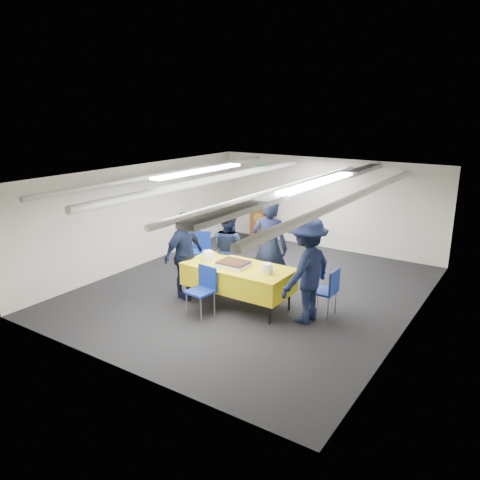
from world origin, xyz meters
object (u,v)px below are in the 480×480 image
at_px(sheet_cake, 234,264).
at_px(sailor_a, 270,248).
at_px(chair_right, 328,288).
at_px(chair_left, 201,247).
at_px(serving_table, 238,277).
at_px(sailor_c, 184,255).
at_px(sailor_d, 307,270).
at_px(podium, 263,220).
at_px(sailor_b, 228,250).
at_px(chair_near, 204,286).

bearing_deg(sheet_cake, sailor_a, 71.97).
xyz_separation_m(chair_right, sailor_a, (-1.33, 0.27, 0.42)).
distance_m(chair_right, chair_left, 3.37).
height_order(serving_table, sailor_a, sailor_a).
relative_size(serving_table, sailor_c, 1.20).
distance_m(sheet_cake, sailor_d, 1.36).
bearing_deg(serving_table, sailor_c, -170.02).
relative_size(sailor_a, sailor_c, 1.15).
relative_size(sheet_cake, podium, 0.44).
bearing_deg(sailor_b, podium, -61.73).
bearing_deg(sailor_b, sheet_cake, 139.59).
relative_size(chair_near, sailor_a, 0.46).
xyz_separation_m(sheet_cake, sailor_d, (1.34, 0.19, 0.09)).
bearing_deg(sailor_c, chair_near, -115.92).
distance_m(sheet_cake, sailor_b, 0.94).
bearing_deg(sailor_d, chair_left, -100.11).
bearing_deg(serving_table, sailor_b, 135.46).
bearing_deg(podium, chair_left, -89.63).
bearing_deg(sailor_a, sailor_d, 139.20).
xyz_separation_m(chair_left, sailor_b, (1.09, -0.51, 0.26)).
bearing_deg(podium, sailor_b, -70.89).
bearing_deg(sailor_a, chair_near, 59.21).
relative_size(sheet_cake, sailor_c, 0.34).
xyz_separation_m(chair_near, sailor_d, (1.59, 0.75, 0.38)).
bearing_deg(sheet_cake, chair_near, -113.82).
relative_size(chair_near, chair_left, 1.00).
xyz_separation_m(serving_table, sailor_b, (-0.66, 0.65, 0.23)).
relative_size(chair_right, sailor_a, 0.46).
relative_size(chair_near, sailor_c, 0.53).
height_order(sheet_cake, chair_near, chair_near).
distance_m(chair_left, sailor_c, 1.53).
xyz_separation_m(sailor_a, sailor_d, (1.08, -0.63, -0.05)).
xyz_separation_m(chair_left, sailor_c, (0.66, -1.35, 0.30)).
xyz_separation_m(chair_right, chair_left, (-3.30, 0.68, 0.00)).
xyz_separation_m(sailor_a, sailor_b, (-0.88, -0.10, -0.16)).
bearing_deg(serving_table, podium, 114.65).
height_order(chair_right, chair_left, same).
bearing_deg(podium, chair_near, -71.82).
height_order(chair_right, sailor_b, sailor_b).
bearing_deg(chair_left, serving_table, -33.54).
bearing_deg(chair_near, sailor_a, 69.56).
xyz_separation_m(chair_left, sailor_a, (1.97, -0.41, 0.42)).
distance_m(sheet_cake, sailor_c, 1.05).
height_order(chair_near, chair_right, same).
distance_m(serving_table, chair_right, 1.62).
bearing_deg(serving_table, chair_right, 17.10).
height_order(sailor_b, sailor_c, sailor_c).
bearing_deg(sailor_d, chair_right, 153.92).
relative_size(chair_left, sailor_b, 0.55).
bearing_deg(serving_table, sailor_d, 5.10).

